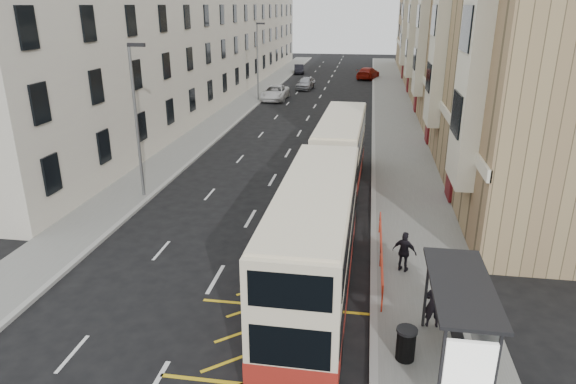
% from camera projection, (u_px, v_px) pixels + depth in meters
% --- Properties ---
extents(ground, '(200.00, 200.00, 0.00)m').
position_uv_depth(ground, '(179.00, 343.00, 15.99)').
color(ground, black).
rests_on(ground, ground).
extents(pavement_right, '(4.00, 120.00, 0.15)m').
position_uv_depth(pavement_right, '(398.00, 130.00, 42.63)').
color(pavement_right, slate).
rests_on(pavement_right, ground).
extents(pavement_left, '(3.00, 120.00, 0.15)m').
position_uv_depth(pavement_left, '(217.00, 124.00, 44.88)').
color(pavement_left, slate).
rests_on(pavement_left, ground).
extents(kerb_right, '(0.25, 120.00, 0.15)m').
position_uv_depth(kerb_right, '(373.00, 129.00, 42.92)').
color(kerb_right, '#9A9A95').
rests_on(kerb_right, ground).
extents(kerb_left, '(0.25, 120.00, 0.15)m').
position_uv_depth(kerb_left, '(234.00, 125.00, 44.66)').
color(kerb_left, '#9A9A95').
rests_on(kerb_left, ground).
extents(road_markings, '(10.00, 110.00, 0.01)m').
position_uv_depth(road_markings, '(319.00, 98.00, 57.73)').
color(road_markings, silver).
rests_on(road_markings, ground).
extents(terrace_right, '(10.75, 79.00, 15.25)m').
position_uv_depth(terrace_right, '(464.00, 29.00, 53.33)').
color(terrace_right, tan).
rests_on(terrace_right, ground).
extents(terrace_left, '(9.18, 79.00, 13.25)m').
position_uv_depth(terrace_left, '(203.00, 36.00, 57.89)').
color(terrace_left, beige).
rests_on(terrace_left, ground).
extents(bus_shelter, '(1.65, 4.25, 2.70)m').
position_uv_depth(bus_shelter, '(467.00, 315.00, 13.68)').
color(bus_shelter, black).
rests_on(bus_shelter, pavement_right).
extents(guard_railing, '(0.06, 6.56, 1.01)m').
position_uv_depth(guard_railing, '(381.00, 250.00, 20.12)').
color(guard_railing, red).
rests_on(guard_railing, pavement_right).
extents(street_lamp_near, '(0.93, 0.18, 8.00)m').
position_uv_depth(street_lamp_near, '(137.00, 113.00, 26.44)').
color(street_lamp_near, slate).
rests_on(street_lamp_near, pavement_left).
extents(street_lamp_far, '(0.93, 0.18, 8.00)m').
position_uv_depth(street_lamp_far, '(258.00, 57.00, 54.27)').
color(street_lamp_far, slate).
rests_on(street_lamp_far, pavement_left).
extents(double_decker_front, '(2.56, 10.80, 4.30)m').
position_uv_depth(double_decker_front, '(315.00, 243.00, 17.69)').
color(double_decker_front, beige).
rests_on(double_decker_front, ground).
extents(double_decker_rear, '(2.59, 10.17, 4.03)m').
position_uv_depth(double_decker_rear, '(341.00, 152.00, 29.14)').
color(double_decker_rear, beige).
rests_on(double_decker_rear, ground).
extents(litter_bin, '(0.62, 0.62, 1.02)m').
position_uv_depth(litter_bin, '(406.00, 343.00, 14.87)').
color(litter_bin, black).
rests_on(litter_bin, pavement_right).
extents(pedestrian_near, '(0.63, 0.44, 1.66)m').
position_uv_depth(pedestrian_near, '(433.00, 304.00, 16.30)').
color(pedestrian_near, black).
rests_on(pedestrian_near, pavement_right).
extents(pedestrian_mid, '(0.88, 0.73, 1.63)m').
position_uv_depth(pedestrian_mid, '(442.00, 277.00, 17.91)').
color(pedestrian_mid, black).
rests_on(pedestrian_mid, pavement_right).
extents(pedestrian_far, '(1.03, 0.74, 1.63)m').
position_uv_depth(pedestrian_far, '(404.00, 252.00, 19.75)').
color(pedestrian_far, black).
rests_on(pedestrian_far, pavement_right).
extents(white_van, '(2.60, 5.60, 1.55)m').
position_uv_depth(white_van, '(275.00, 93.00, 56.29)').
color(white_van, silver).
rests_on(white_van, ground).
extents(car_silver, '(2.29, 4.59, 1.50)m').
position_uv_depth(car_silver, '(306.00, 83.00, 63.37)').
color(car_silver, '#AEB0B7').
rests_on(car_silver, ground).
extents(car_dark, '(1.95, 4.20, 1.33)m').
position_uv_depth(car_dark, '(299.00, 69.00, 77.85)').
color(car_dark, black).
rests_on(car_dark, ground).
extents(car_red, '(3.57, 5.92, 1.60)m').
position_uv_depth(car_red, '(368.00, 73.00, 72.23)').
color(car_red, maroon).
rests_on(car_red, ground).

